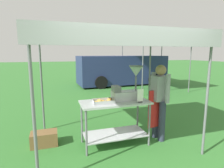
# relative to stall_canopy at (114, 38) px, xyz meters

# --- Properties ---
(ground_plane) EXTENTS (70.00, 70.00, 0.00)m
(ground_plane) POSITION_rel_stall_canopy_xyz_m (0.06, 4.68, -2.14)
(ground_plane) COLOR #33702D
(stall_canopy) EXTENTS (3.02, 2.24, 2.22)m
(stall_canopy) POSITION_rel_stall_canopy_xyz_m (0.00, 0.00, 0.00)
(stall_canopy) COLOR slate
(stall_canopy) RESTS_ON ground
(donut_cart) EXTENTS (1.36, 0.64, 0.90)m
(donut_cart) POSITION_rel_stall_canopy_xyz_m (0.00, -0.10, -1.50)
(donut_cart) COLOR #B7B7BC
(donut_cart) RESTS_ON ground
(donut_tray) EXTENTS (0.41, 0.27, 0.07)m
(donut_tray) POSITION_rel_stall_canopy_xyz_m (-0.25, -0.14, -1.21)
(donut_tray) COLOR #B7B7BC
(donut_tray) RESTS_ON donut_cart
(donut_fryer) EXTENTS (0.64, 0.28, 0.70)m
(donut_fryer) POSITION_rel_stall_canopy_xyz_m (0.31, -0.03, -0.97)
(donut_fryer) COLOR #B7B7BC
(donut_fryer) RESTS_ON donut_cart
(menu_sign) EXTENTS (0.13, 0.05, 0.26)m
(menu_sign) POSITION_rel_stall_canopy_xyz_m (0.45, -0.31, -1.13)
(menu_sign) COLOR black
(menu_sign) RESTS_ON donut_cart
(vendor) EXTENTS (0.46, 0.54, 1.61)m
(vendor) POSITION_rel_stall_canopy_xyz_m (0.96, -0.16, -1.24)
(vendor) COLOR #2D3347
(vendor) RESTS_ON ground
(supply_crate) EXTENTS (0.52, 0.32, 0.28)m
(supply_crate) POSITION_rel_stall_canopy_xyz_m (-1.38, 0.28, -2.00)
(supply_crate) COLOR brown
(supply_crate) RESTS_ON ground
(van_navy) EXTENTS (5.22, 2.29, 1.69)m
(van_navy) POSITION_rel_stall_canopy_xyz_m (2.77, 6.80, -1.26)
(van_navy) COLOR navy
(van_navy) RESTS_ON ground
(neighbour_tent) EXTENTS (2.67, 2.65, 2.44)m
(neighbour_tent) POSITION_rel_stall_canopy_xyz_m (3.76, 4.85, 0.21)
(neighbour_tent) COLOR slate
(neighbour_tent) RESTS_ON ground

